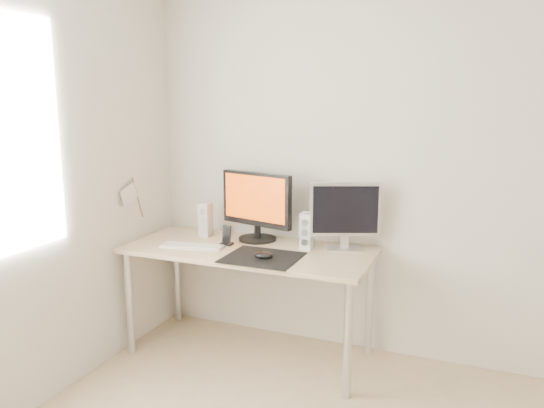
% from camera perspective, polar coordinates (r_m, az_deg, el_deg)
% --- Properties ---
extents(wall_back, '(3.50, 0.00, 3.50)m').
position_cam_1_polar(wall_back, '(3.43, 14.38, 3.74)').
color(wall_back, silver).
rests_on(wall_back, ground).
extents(mousepad, '(0.45, 0.40, 0.00)m').
position_cam_1_polar(mousepad, '(3.23, -1.04, -5.76)').
color(mousepad, black).
rests_on(mousepad, desk).
extents(mouse, '(0.12, 0.07, 0.04)m').
position_cam_1_polar(mouse, '(3.19, -0.92, -5.54)').
color(mouse, black).
rests_on(mouse, mousepad).
extents(desk, '(1.60, 0.70, 0.73)m').
position_cam_1_polar(desk, '(3.46, -2.50, -5.98)').
color(desk, '#D1B587').
rests_on(desk, ground).
extents(main_monitor, '(0.54, 0.32, 0.47)m').
position_cam_1_polar(main_monitor, '(3.57, -1.68, 0.03)').
color(main_monitor, black).
rests_on(main_monitor, desk).
extents(second_monitor, '(0.43, 0.23, 0.43)m').
position_cam_1_polar(second_monitor, '(3.37, 7.86, -0.96)').
color(second_monitor, silver).
rests_on(second_monitor, desk).
extents(speaker_left, '(0.07, 0.09, 0.24)m').
position_cam_1_polar(speaker_left, '(3.74, -7.16, -1.68)').
color(speaker_left, silver).
rests_on(speaker_left, desk).
extents(speaker_right, '(0.07, 0.09, 0.24)m').
position_cam_1_polar(speaker_right, '(3.40, 3.76, -2.92)').
color(speaker_right, silver).
rests_on(speaker_right, desk).
extents(keyboard, '(0.43, 0.18, 0.02)m').
position_cam_1_polar(keyboard, '(3.49, -8.56, -4.49)').
color(keyboard, silver).
rests_on(keyboard, desk).
extents(phone_dock, '(0.07, 0.06, 0.13)m').
position_cam_1_polar(phone_dock, '(3.51, -4.89, -3.78)').
color(phone_dock, black).
rests_on(phone_dock, desk).
extents(pennant, '(0.01, 0.23, 0.29)m').
position_cam_1_polar(pennant, '(3.65, -14.84, 0.94)').
color(pennant, '#A57F54').
rests_on(pennant, wall_left).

